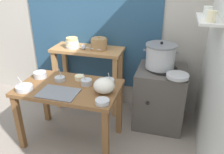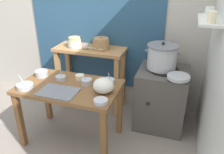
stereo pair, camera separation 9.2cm
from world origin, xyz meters
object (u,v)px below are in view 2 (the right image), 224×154
(stove_block, at_px, (161,98))
(serving_tray, at_px, (58,92))
(plastic_bag, at_px, (103,85))
(prep_bowl_0, at_px, (61,78))
(prep_bowl_1, at_px, (42,73))
(prep_bowl_2, at_px, (80,77))
(prep_bowl_4, at_px, (25,86))
(back_shelf_table, at_px, (90,63))
(prep_bowl_5, at_px, (108,81))
(wide_pan, at_px, (178,77))
(prep_bowl_3, at_px, (87,82))
(steamer_pot, at_px, (162,57))
(prep_table, at_px, (70,94))
(ladle, at_px, (86,47))
(clay_pot, at_px, (101,44))
(prep_bowl_6, at_px, (101,101))
(bowl_stack_enamel, at_px, (75,43))

(stove_block, distance_m, serving_tray, 1.32)
(plastic_bag, bearing_deg, prep_bowl_0, 167.71)
(prep_bowl_0, bearing_deg, prep_bowl_1, 175.49)
(prep_bowl_2, bearing_deg, prep_bowl_4, -139.94)
(prep_bowl_4, bearing_deg, back_shelf_table, 70.62)
(prep_bowl_5, bearing_deg, wide_pan, 18.07)
(prep_bowl_1, xyz_separation_m, prep_bowl_3, (0.59, -0.03, -0.00))
(steamer_pot, relative_size, prep_bowl_1, 2.82)
(prep_bowl_0, xyz_separation_m, prep_bowl_4, (-0.26, -0.30, 0.00))
(prep_table, bearing_deg, plastic_bag, -3.80)
(prep_bowl_4, bearing_deg, prep_bowl_3, 26.54)
(ladle, distance_m, prep_bowl_2, 0.56)
(back_shelf_table, xyz_separation_m, prep_bowl_5, (0.46, -0.59, 0.07))
(stove_block, relative_size, prep_bowl_3, 5.84)
(plastic_bag, xyz_separation_m, prep_bowl_2, (-0.36, 0.21, -0.05))
(stove_block, distance_m, steamer_pot, 0.55)
(clay_pot, distance_m, prep_bowl_0, 0.75)
(prep_bowl_0, bearing_deg, clay_pot, 69.45)
(stove_block, distance_m, prep_bowl_0, 1.28)
(ladle, xyz_separation_m, prep_bowl_6, (0.54, -0.93, -0.19))
(clay_pot, bearing_deg, prep_bowl_4, -117.71)
(prep_bowl_1, height_order, prep_bowl_5, prep_bowl_5)
(prep_bowl_3, bearing_deg, clay_pot, 96.32)
(clay_pot, height_order, ladle, clay_pot)
(ladle, bearing_deg, prep_bowl_6, -59.73)
(ladle, xyz_separation_m, prep_bowl_0, (-0.07, -0.60, -0.19))
(plastic_bag, distance_m, wide_pan, 0.84)
(bowl_stack_enamel, height_order, wide_pan, bowl_stack_enamel)
(prep_bowl_1, bearing_deg, ladle, 60.27)
(clay_pot, bearing_deg, steamer_pot, -7.73)
(ladle, relative_size, plastic_bag, 1.36)
(prep_table, relative_size, steamer_pot, 2.64)
(clay_pot, height_order, plastic_bag, clay_pot)
(back_shelf_table, height_order, stove_block, back_shelf_table)
(prep_bowl_3, bearing_deg, ladle, 113.04)
(prep_bowl_3, bearing_deg, prep_table, -152.98)
(prep_bowl_5, bearing_deg, stove_block, 39.38)
(prep_table, relative_size, prep_bowl_1, 7.44)
(prep_table, relative_size, clay_pot, 5.11)
(back_shelf_table, bearing_deg, prep_bowl_2, -78.52)
(prep_bowl_3, bearing_deg, prep_bowl_5, 22.46)
(bowl_stack_enamel, xyz_separation_m, serving_tray, (0.24, -0.90, -0.24))
(prep_table, bearing_deg, ladle, 97.08)
(ladle, xyz_separation_m, prep_bowl_4, (-0.33, -0.90, -0.19))
(serving_tray, distance_m, plastic_bag, 0.48)
(wide_pan, height_order, prep_bowl_1, wide_pan)
(steamer_pot, bearing_deg, serving_tray, -138.87)
(prep_bowl_1, bearing_deg, prep_bowl_2, 8.06)
(stove_block, height_order, ladle, ladle)
(stove_block, bearing_deg, prep_bowl_4, -148.33)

